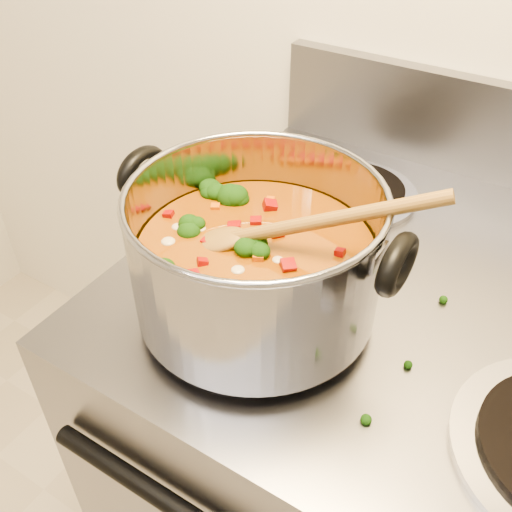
{
  "coord_description": "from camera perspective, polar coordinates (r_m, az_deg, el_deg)",
  "views": [
    {
      "loc": [
        0.13,
        0.58,
        1.42
      ],
      "look_at": [
        -0.14,
        1.01,
        1.01
      ],
      "focal_mm": 40.0,
      "sensor_mm": 36.0,
      "label": 1
    }
  ],
  "objects": [
    {
      "name": "wooden_spoon",
      "position": [
        0.63,
        1.54,
        2.54
      ],
      "size": [
        0.28,
        0.12,
        0.13
      ],
      "rotation": [
        0.0,
        0.0,
        0.33
      ],
      "color": "olive",
      "rests_on": "stockpot"
    },
    {
      "name": "stockpot",
      "position": [
        0.65,
        0.03,
        -0.15
      ],
      "size": [
        0.34,
        0.29,
        0.17
      ],
      "rotation": [
        0.0,
        0.0,
        -0.01
      ],
      "color": "gray",
      "rests_on": "electric_range"
    },
    {
      "name": "cooktop_crumbs",
      "position": [
        0.64,
        -7.63,
        -12.73
      ],
      "size": [
        0.29,
        0.1,
        0.01
      ],
      "color": "black",
      "rests_on": "electric_range"
    },
    {
      "name": "electric_range",
      "position": [
        1.12,
        12.96,
        -20.82
      ],
      "size": [
        0.79,
        0.71,
        1.08
      ],
      "color": "gray",
      "rests_on": "ground"
    }
  ]
}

